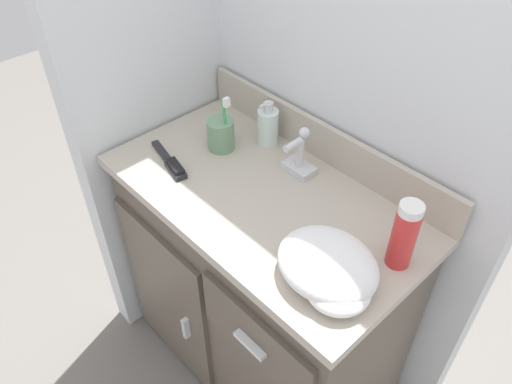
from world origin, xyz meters
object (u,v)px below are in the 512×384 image
object	(u,v)px
soap_dispenser	(268,126)
shaving_cream_can	(404,235)
hairbrush	(172,164)
toothbrush_cup	(221,134)
hand_towel	(330,269)

from	to	relation	value
soap_dispenser	shaving_cream_can	distance (m)	0.55
soap_dispenser	hairbrush	bearing A→B (deg)	-109.91
soap_dispenser	shaving_cream_can	size ratio (longest dim) A/B	0.80
shaving_cream_can	toothbrush_cup	bearing A→B (deg)	-179.09
soap_dispenser	hand_towel	xyz separation A→B (m)	(0.47, -0.27, -0.02)
soap_dispenser	hand_towel	world-z (taller)	soap_dispenser
soap_dispenser	hand_towel	distance (m)	0.54
hand_towel	soap_dispenser	bearing A→B (deg)	150.25
toothbrush_cup	hand_towel	distance (m)	0.56
shaving_cream_can	hairbrush	distance (m)	0.66
toothbrush_cup	soap_dispenser	bearing A→B (deg)	57.59
shaving_cream_can	hand_towel	size ratio (longest dim) A/B	0.74
soap_dispenser	shaving_cream_can	xyz separation A→B (m)	(0.54, -0.11, 0.03)
hand_towel	toothbrush_cup	bearing A→B (deg)	164.55
hairbrush	shaving_cream_can	bearing A→B (deg)	27.52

